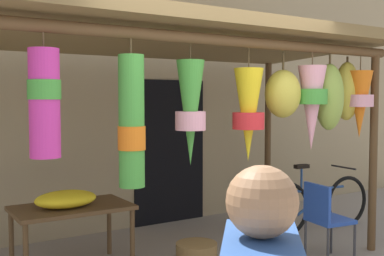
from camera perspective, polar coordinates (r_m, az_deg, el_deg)
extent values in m
cube|color=#9E8966|center=(6.42, -10.33, 7.90)|extent=(11.63, 0.25, 4.47)
cube|color=#2D2823|center=(6.35, -9.87, 12.84)|extent=(10.47, 0.04, 0.24)
cube|color=black|center=(6.71, -2.68, -2.82)|extent=(1.10, 0.03, 2.00)
cylinder|color=brown|center=(5.82, 20.85, -2.75)|extent=(0.09, 0.09, 2.25)
cylinder|color=brown|center=(7.03, 9.04, -1.53)|extent=(0.09, 0.09, 2.25)
cylinder|color=brown|center=(4.36, 4.63, 10.32)|extent=(4.28, 0.10, 0.10)
cylinder|color=brown|center=(5.90, -6.10, 9.97)|extent=(4.28, 0.10, 0.10)
cube|color=olive|center=(5.11, -1.54, 10.66)|extent=(4.58, 2.30, 0.23)
cylinder|color=brown|center=(3.57, -17.34, 9.98)|extent=(0.01, 0.01, 0.11)
cylinder|color=#D13399|center=(3.55, -17.21, 2.83)|extent=(0.22, 0.22, 0.78)
cylinder|color=green|center=(3.55, -17.24, 4.41)|extent=(0.23, 0.23, 0.14)
cylinder|color=brown|center=(3.79, -7.30, 9.63)|extent=(0.01, 0.01, 0.12)
cylinder|color=green|center=(3.77, -7.24, 0.80)|extent=(0.20, 0.20, 1.04)
cylinder|color=orange|center=(3.78, -7.22, -1.19)|extent=(0.22, 0.22, 0.19)
cylinder|color=brown|center=(4.18, -0.19, 9.02)|extent=(0.01, 0.01, 0.13)
cone|color=green|center=(4.17, -0.19, 1.81)|extent=(0.25, 0.25, 0.92)
cylinder|color=pink|center=(4.17, -0.19, 0.86)|extent=(0.27, 0.27, 0.17)
cylinder|color=brown|center=(4.54, 6.80, 8.25)|extent=(0.01, 0.01, 0.18)
cone|color=yellow|center=(4.52, 6.76, 1.55)|extent=(0.28, 0.28, 0.88)
cylinder|color=red|center=(4.53, 6.75, 0.86)|extent=(0.30, 0.30, 0.16)
cylinder|color=brown|center=(5.01, 14.19, 7.99)|extent=(0.01, 0.01, 0.13)
cone|color=pink|center=(4.99, 14.11, 2.32)|extent=(0.29, 0.29, 0.86)
cylinder|color=green|center=(4.99, 14.12, 3.65)|extent=(0.31, 0.31, 0.15)
cylinder|color=brown|center=(5.57, 19.50, 7.29)|extent=(0.01, 0.01, 0.16)
cone|color=orange|center=(5.56, 19.40, 2.68)|extent=(0.27, 0.27, 0.74)
cylinder|color=pink|center=(5.56, 19.41, 3.09)|extent=(0.29, 0.29, 0.13)
cylinder|color=#4C3D23|center=(5.59, 18.08, 7.82)|extent=(0.02, 0.02, 0.06)
ellipsoid|color=gold|center=(5.58, 18.01, 4.20)|extent=(0.30, 0.26, 0.65)
cylinder|color=#4C3D23|center=(5.23, 16.16, 7.93)|extent=(0.02, 0.02, 0.10)
ellipsoid|color=#89A842|center=(5.21, 16.08, 3.57)|extent=(0.33, 0.28, 0.69)
cylinder|color=#4C3D23|center=(4.85, 10.85, 7.91)|extent=(0.02, 0.02, 0.18)
ellipsoid|color=gold|center=(4.84, 10.80, 4.03)|extent=(0.38, 0.33, 0.48)
cube|color=brown|center=(5.00, -14.18, -9.23)|extent=(1.15, 0.70, 0.04)
cylinder|color=brown|center=(5.00, -7.14, -13.09)|extent=(0.05, 0.05, 0.62)
cylinder|color=brown|center=(5.23, -20.77, -12.53)|extent=(0.05, 0.05, 0.62)
cylinder|color=brown|center=(5.53, -9.87, -11.49)|extent=(0.05, 0.05, 0.62)
ellipsoid|color=yellow|center=(4.92, -14.83, -8.20)|extent=(0.61, 0.43, 0.17)
ellipsoid|color=red|center=(4.91, -13.65, -8.13)|extent=(0.27, 0.21, 0.12)
cube|color=#2347A8|center=(5.41, 16.16, -10.51)|extent=(0.45, 0.45, 0.04)
cube|color=#2347A8|center=(5.25, 14.70, -8.67)|extent=(0.09, 0.40, 0.40)
cylinder|color=#333338|center=(5.46, 18.85, -12.83)|extent=(0.03, 0.03, 0.44)
cylinder|color=#333338|center=(5.71, 16.30, -12.04)|extent=(0.03, 0.03, 0.44)
cylinder|color=#333338|center=(5.22, 15.92, -13.51)|extent=(0.03, 0.03, 0.44)
cylinder|color=#333338|center=(5.49, 13.40, -12.64)|extent=(0.03, 0.03, 0.44)
cylinder|color=brown|center=(5.08, 0.55, -14.97)|extent=(0.43, 0.43, 0.26)
torus|color=black|center=(6.95, 18.02, -8.37)|extent=(0.71, 0.11, 0.71)
torus|color=black|center=(6.26, 11.25, -9.56)|extent=(0.71, 0.11, 0.71)
cylinder|color=navy|center=(6.55, 14.84, -7.07)|extent=(0.88, 0.11, 0.04)
cylinder|color=navy|center=(6.51, 14.16, -8.63)|extent=(0.50, 0.08, 0.31)
cylinder|color=navy|center=(6.33, 12.95, -5.93)|extent=(0.03, 0.03, 0.30)
cube|color=black|center=(6.31, 12.96, -4.49)|extent=(0.21, 0.10, 0.05)
cylinder|color=#262628|center=(6.81, 17.63, -4.49)|extent=(0.06, 0.44, 0.02)
sphere|color=#9E704C|center=(1.39, 8.36, -8.69)|extent=(0.21, 0.21, 0.21)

